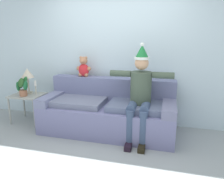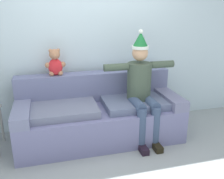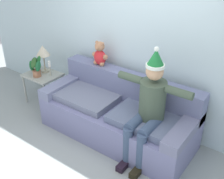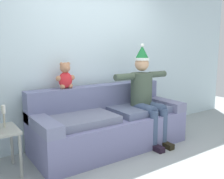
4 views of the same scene
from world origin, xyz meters
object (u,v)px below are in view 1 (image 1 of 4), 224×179
(potted_plant, at_px, (22,87))
(candle_tall, at_px, (19,87))
(side_table, at_px, (28,98))
(candle_short, at_px, (36,86))
(couch, at_px, (108,112))
(teddy_bear, at_px, (84,67))
(person_seated, at_px, (140,92))
(table_lamp, at_px, (27,74))

(potted_plant, relative_size, candle_tall, 1.83)
(side_table, bearing_deg, candle_short, 13.44)
(couch, height_order, candle_tall, couch)
(couch, distance_m, candle_short, 1.51)
(teddy_bear, height_order, candle_tall, teddy_bear)
(couch, relative_size, teddy_bear, 6.01)
(side_table, relative_size, candle_tall, 2.82)
(potted_plant, relative_size, candle_short, 1.42)
(couch, height_order, side_table, couch)
(person_seated, height_order, candle_tall, person_seated)
(teddy_bear, relative_size, candle_short, 1.40)
(candle_tall, distance_m, candle_short, 0.34)
(side_table, xyz_separation_m, potted_plant, (-0.01, -0.11, 0.26))
(side_table, distance_m, candle_short, 0.31)
(couch, xyz_separation_m, table_lamp, (-1.66, 0.10, 0.58))
(side_table, xyz_separation_m, table_lamp, (-0.03, 0.10, 0.46))
(table_lamp, relative_size, candle_tall, 2.33)
(candle_short, bearing_deg, potted_plant, -140.73)
(person_seated, distance_m, teddy_bear, 1.25)
(side_table, xyz_separation_m, candle_short, (0.17, 0.04, 0.26))
(couch, distance_m, person_seated, 0.75)
(couch, xyz_separation_m, candle_short, (-1.46, 0.04, 0.38))
(teddy_bear, distance_m, side_table, 1.26)
(table_lamp, relative_size, potted_plant, 1.28)
(side_table, height_order, candle_tall, candle_tall)
(person_seated, xyz_separation_m, table_lamp, (-2.23, 0.27, 0.14))
(person_seated, relative_size, candle_tall, 7.34)
(potted_plant, bearing_deg, candle_tall, 150.49)
(couch, relative_size, side_table, 3.84)
(table_lamp, height_order, candle_tall, table_lamp)
(person_seated, relative_size, candle_short, 5.70)
(couch, height_order, person_seated, person_seated)
(person_seated, height_order, potted_plant, person_seated)
(couch, distance_m, table_lamp, 1.76)
(candle_tall, bearing_deg, candle_short, 10.16)
(candle_tall, relative_size, candle_short, 0.78)
(candle_tall, bearing_deg, potted_plant, -29.51)
(couch, xyz_separation_m, candle_tall, (-1.79, -0.02, 0.34))
(person_seated, bearing_deg, table_lamp, 173.07)
(table_lamp, bearing_deg, person_seated, -6.93)
(table_lamp, xyz_separation_m, potted_plant, (0.02, -0.21, -0.20))
(person_seated, height_order, side_table, person_seated)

